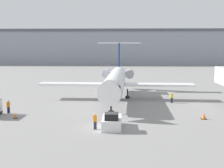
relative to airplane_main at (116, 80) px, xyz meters
The scene contains 9 objects.
ground_plane 19.40m from the airplane_main, 91.41° to the right, with size 600.00×600.00×0.00m, color gray.
terminal_building 101.02m from the airplane_main, 90.27° to the left, with size 180.00×16.80×16.97m.
airplane_main is the anchor object (origin of this frame).
pushback_tug 19.19m from the airplane_main, 89.89° to the right, with size 2.12×4.30×1.88m.
worker_near_tug 19.88m from the airplane_main, 95.19° to the right, with size 0.40×0.26×1.84m.
worker_by_wing 9.98m from the airplane_main, 19.80° to the right, with size 0.40×0.24×1.66m.
worker_on_apron 18.82m from the airplane_main, 140.14° to the right, with size 0.40×0.26×1.83m.
traffic_cone_left 19.56m from the airplane_main, 129.85° to the right, with size 0.53×0.53×0.68m.
traffic_cone_right 18.60m from the airplane_main, 51.44° to the right, with size 0.71×0.71×0.78m.
Camera 1 is at (1.77, -34.02, 9.21)m, focal length 50.00 mm.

